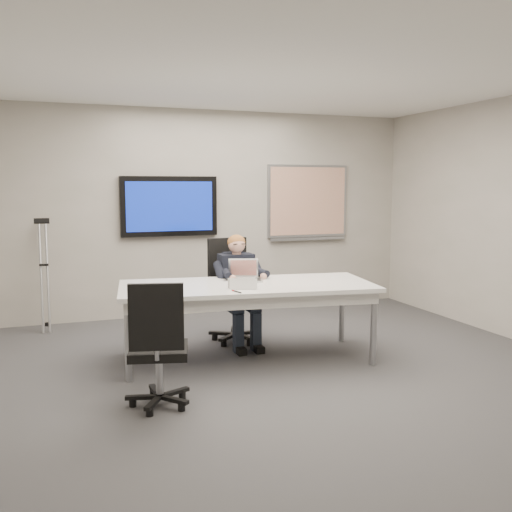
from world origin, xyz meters
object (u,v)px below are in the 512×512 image
object	(u,v)px
office_chair_far	(234,309)
office_chair_near	(159,368)
laptop	(246,275)
seated_person	(241,302)
conference_table	(247,293)

from	to	relation	value
office_chair_far	office_chair_near	size ratio (longest dim) A/B	1.12
office_chair_far	laptop	distance (m)	0.69
office_chair_far	seated_person	bearing A→B (deg)	-93.48
office_chair_far	seated_person	distance (m)	0.28
office_chair_near	office_chair_far	bearing A→B (deg)	-110.62
conference_table	office_chair_near	size ratio (longest dim) A/B	2.55
conference_table	office_chair_far	world-z (taller)	office_chair_far
office_chair_far	seated_person	xyz separation A→B (m)	(0.00, -0.25, 0.13)
laptop	office_chair_far	bearing A→B (deg)	107.50
conference_table	office_chair_near	world-z (taller)	office_chair_near
office_chair_far	laptop	xyz separation A→B (m)	(-0.02, -0.51, 0.47)
office_chair_near	seated_person	xyz separation A→B (m)	(1.18, 1.47, 0.17)
conference_table	office_chair_far	distance (m)	0.81
conference_table	seated_person	world-z (taller)	seated_person
office_chair_near	laptop	world-z (taller)	office_chair_near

